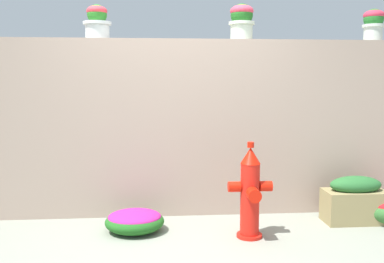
# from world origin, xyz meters

# --- Properties ---
(ground_plane) EXTENTS (24.00, 24.00, 0.00)m
(ground_plane) POSITION_xyz_m (0.00, 0.00, 0.00)
(ground_plane) COLOR gray
(stone_wall) EXTENTS (5.04, 0.36, 1.88)m
(stone_wall) POSITION_xyz_m (0.00, 1.19, 0.94)
(stone_wall) COLOR tan
(stone_wall) RESTS_ON ground
(potted_plant_1) EXTENTS (0.30, 0.30, 0.36)m
(potted_plant_1) POSITION_xyz_m (-0.78, 1.22, 2.07)
(potted_plant_1) COLOR silver
(potted_plant_1) RESTS_ON stone_wall
(potted_plant_2) EXTENTS (0.28, 0.28, 0.38)m
(potted_plant_2) POSITION_xyz_m (0.75, 1.16, 2.09)
(potted_plant_2) COLOR beige
(potted_plant_2) RESTS_ON stone_wall
(potted_plant_3) EXTENTS (0.24, 0.24, 0.36)m
(potted_plant_3) POSITION_xyz_m (2.25, 1.22, 2.09)
(potted_plant_3) COLOR silver
(potted_plant_3) RESTS_ON stone_wall
(fire_hydrant) EXTENTS (0.41, 0.33, 0.89)m
(fire_hydrant) POSITION_xyz_m (0.69, 0.33, 0.41)
(fire_hydrant) COLOR red
(fire_hydrant) RESTS_ON ground
(flower_bush_left) EXTENTS (0.57, 0.51, 0.21)m
(flower_bush_left) POSITION_xyz_m (-0.38, 0.57, 0.11)
(flower_bush_left) COLOR #205F1D
(flower_bush_left) RESTS_ON ground
(planter_box) EXTENTS (0.63, 0.31, 0.48)m
(planter_box) POSITION_xyz_m (1.85, 0.67, 0.23)
(planter_box) COLOR #928153
(planter_box) RESTS_ON ground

